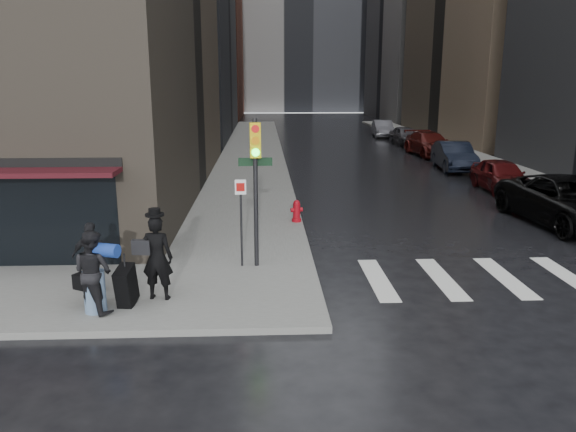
# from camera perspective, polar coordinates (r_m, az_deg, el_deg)

# --- Properties ---
(ground) EXTENTS (140.00, 140.00, 0.00)m
(ground) POSITION_cam_1_polar(r_m,az_deg,el_deg) (12.95, -5.50, -8.18)
(ground) COLOR black
(ground) RESTS_ON ground
(sidewalk_left) EXTENTS (4.00, 50.00, 0.15)m
(sidewalk_left) POSITION_cam_1_polar(r_m,az_deg,el_deg) (39.29, -3.59, 6.79)
(sidewalk_left) COLOR slate
(sidewalk_left) RESTS_ON ground
(sidewalk_right) EXTENTS (3.00, 50.00, 0.15)m
(sidewalk_right) POSITION_cam_1_polar(r_m,az_deg,el_deg) (41.32, 15.61, 6.65)
(sidewalk_right) COLOR slate
(sidewalk_right) RESTS_ON ground
(crosswalk) EXTENTS (8.50, 3.00, 0.01)m
(crosswalk) POSITION_cam_1_polar(r_m,az_deg,el_deg) (15.45, 23.87, -5.65)
(crosswalk) COLOR silver
(crosswalk) RESTS_ON ground
(bldg_left_far) EXTENTS (22.00, 20.00, 26.00)m
(bldg_left_far) POSITION_cam_1_polar(r_m,az_deg,el_deg) (75.70, -13.79, 19.58)
(bldg_left_far) COLOR brown
(bldg_left_far) RESTS_ON ground
(bldg_right_far) EXTENTS (22.00, 20.00, 25.00)m
(bldg_right_far) POSITION_cam_1_polar(r_m,az_deg,el_deg) (74.83, 18.23, 18.99)
(bldg_right_far) COLOR slate
(bldg_right_far) RESTS_ON ground
(bldg_distant) EXTENTS (40.00, 12.00, 32.00)m
(bldg_distant) POSITION_cam_1_polar(r_m,az_deg,el_deg) (90.85, 0.85, 20.82)
(bldg_distant) COLOR slate
(bldg_distant) RESTS_ON ground
(man_overcoat) EXTENTS (1.17, 1.01, 2.06)m
(man_overcoat) POSITION_cam_1_polar(r_m,az_deg,el_deg) (12.39, -13.78, -4.56)
(man_overcoat) COLOR black
(man_overcoat) RESTS_ON ground
(man_jeans) EXTENTS (1.17, 1.09, 1.74)m
(man_jeans) POSITION_cam_1_polar(r_m,az_deg,el_deg) (12.12, -19.19, -5.33)
(man_jeans) COLOR black
(man_jeans) RESTS_ON ground
(man_greycoat) EXTENTS (0.97, 0.48, 1.60)m
(man_greycoat) POSITION_cam_1_polar(r_m,az_deg,el_deg) (13.32, -19.24, -3.96)
(man_greycoat) COLOR black
(man_greycoat) RESTS_ON ground
(traffic_light) EXTENTS (0.94, 0.45, 3.75)m
(traffic_light) POSITION_cam_1_polar(r_m,az_deg,el_deg) (13.87, -3.45, 4.39)
(traffic_light) COLOR black
(traffic_light) RESTS_ON ground
(fire_hydrant) EXTENTS (0.42, 0.32, 0.74)m
(fire_hydrant) POSITION_cam_1_polar(r_m,az_deg,el_deg) (18.83, 0.88, 0.42)
(fire_hydrant) COLOR maroon
(fire_hydrant) RESTS_ON ground
(parked_car_0) EXTENTS (3.25, 6.12, 1.64)m
(parked_car_0) POSITION_cam_1_polar(r_m,az_deg,el_deg) (21.02, 26.75, 1.28)
(parked_car_0) COLOR black
(parked_car_0) RESTS_ON ground
(parked_car_1) EXTENTS (1.72, 4.16, 1.41)m
(parked_car_1) POSITION_cam_1_polar(r_m,az_deg,el_deg) (26.37, 20.84, 3.87)
(parked_car_1) COLOR #450D0E
(parked_car_1) RESTS_ON ground
(parked_car_2) EXTENTS (2.00, 4.74, 1.52)m
(parked_car_2) POSITION_cam_1_polar(r_m,az_deg,el_deg) (31.83, 16.52, 5.86)
(parked_car_2) COLOR black
(parked_car_2) RESTS_ON ground
(parked_car_3) EXTENTS (2.47, 5.29, 1.50)m
(parked_car_3) POSITION_cam_1_polar(r_m,az_deg,el_deg) (37.59, 14.16, 7.12)
(parked_car_3) COLOR #43100D
(parked_car_3) RESTS_ON ground
(parked_car_4) EXTENTS (1.92, 4.18, 1.39)m
(parked_car_4) POSITION_cam_1_polar(r_m,az_deg,el_deg) (43.30, 11.84, 7.99)
(parked_car_4) COLOR #3D3D41
(parked_car_4) RESTS_ON ground
(parked_car_5) EXTENTS (1.87, 4.41, 1.42)m
(parked_car_5) POSITION_cam_1_polar(r_m,az_deg,el_deg) (48.97, 9.61, 8.74)
(parked_car_5) COLOR #45454B
(parked_car_5) RESTS_ON ground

